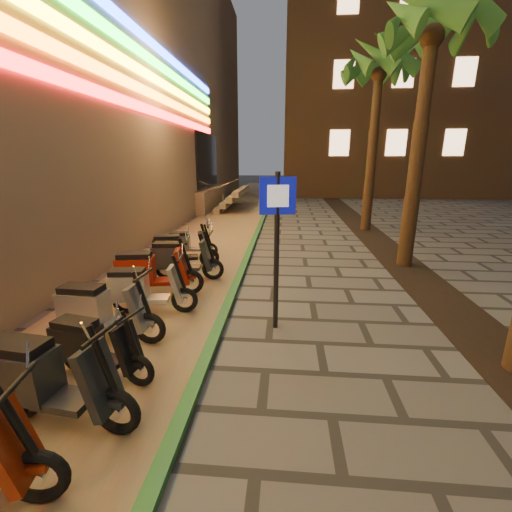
# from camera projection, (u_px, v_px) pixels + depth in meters

# --- Properties ---
(ground) EXTENTS (120.00, 120.00, 0.00)m
(ground) POSITION_uv_depth(u_px,v_px,m) (255.00, 474.00, 3.28)
(ground) COLOR #474442
(ground) RESTS_ON ground
(parking_strip) EXTENTS (3.40, 60.00, 0.01)m
(parking_strip) POSITION_uv_depth(u_px,v_px,m) (211.00, 237.00, 13.07)
(parking_strip) COLOR #8C7251
(parking_strip) RESTS_ON ground
(green_curb) EXTENTS (0.18, 60.00, 0.10)m
(green_curb) POSITION_uv_depth(u_px,v_px,m) (255.00, 237.00, 12.92)
(green_curb) COLOR #286A31
(green_curb) RESTS_ON ground
(planting_strip) EXTENTS (1.20, 40.00, 0.02)m
(planting_strip) POSITION_uv_depth(u_px,v_px,m) (432.00, 291.00, 7.76)
(planting_strip) COLOR black
(planting_strip) RESTS_ON ground
(apartment_block) EXTENTS (18.00, 16.06, 25.00)m
(apartment_block) POSITION_uv_depth(u_px,v_px,m) (391.00, 44.00, 29.74)
(apartment_block) COLOR brown
(apartment_block) RESTS_ON ground
(palm_c) EXTENTS (2.97, 3.02, 6.91)m
(palm_c) POSITION_uv_depth(u_px,v_px,m) (432.00, 35.00, 8.11)
(palm_c) COLOR #472D19
(palm_c) RESTS_ON ground
(palm_d) EXTENTS (2.97, 3.02, 7.16)m
(palm_d) POSITION_uv_depth(u_px,v_px,m) (379.00, 75.00, 12.84)
(palm_d) COLOR #472D19
(palm_d) RESTS_ON ground
(pedestrian_sign) EXTENTS (0.59, 0.17, 2.72)m
(pedestrian_sign) POSITION_uv_depth(u_px,v_px,m) (277.00, 231.00, 5.65)
(pedestrian_sign) COLOR black
(pedestrian_sign) RESTS_ON ground
(scooter_5) EXTENTS (1.85, 0.71, 1.30)m
(scooter_5) POSITION_uv_depth(u_px,v_px,m) (43.00, 379.00, 3.79)
(scooter_5) COLOR black
(scooter_5) RESTS_ON ground
(scooter_6) EXTENTS (1.51, 0.69, 1.06)m
(scooter_6) POSITION_uv_depth(u_px,v_px,m) (92.00, 346.00, 4.63)
(scooter_6) COLOR black
(scooter_6) RESTS_ON ground
(scooter_7) EXTENTS (1.76, 0.61, 1.24)m
(scooter_7) POSITION_uv_depth(u_px,v_px,m) (100.00, 310.00, 5.56)
(scooter_7) COLOR black
(scooter_7) RESTS_ON ground
(scooter_8) EXTENTS (1.67, 0.67, 1.17)m
(scooter_8) POSITION_uv_depth(u_px,v_px,m) (142.00, 289.00, 6.55)
(scooter_8) COLOR black
(scooter_8) RESTS_ON ground
(scooter_9) EXTENTS (1.84, 0.81, 1.29)m
(scooter_9) POSITION_uv_depth(u_px,v_px,m) (149.00, 272.00, 7.38)
(scooter_9) COLOR black
(scooter_9) RESTS_ON ground
(scooter_10) EXTENTS (1.76, 0.61, 1.24)m
(scooter_10) POSITION_uv_depth(u_px,v_px,m) (179.00, 259.00, 8.42)
(scooter_10) COLOR black
(scooter_10) RESTS_ON ground
(scooter_11) EXTENTS (1.75, 0.88, 1.24)m
(scooter_11) POSITION_uv_depth(u_px,v_px,m) (178.00, 250.00, 9.24)
(scooter_11) COLOR black
(scooter_11) RESTS_ON ground
(scooter_12) EXTENTS (1.47, 0.58, 1.03)m
(scooter_12) POSITION_uv_depth(u_px,v_px,m) (187.00, 243.00, 10.31)
(scooter_12) COLOR black
(scooter_12) RESTS_ON ground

